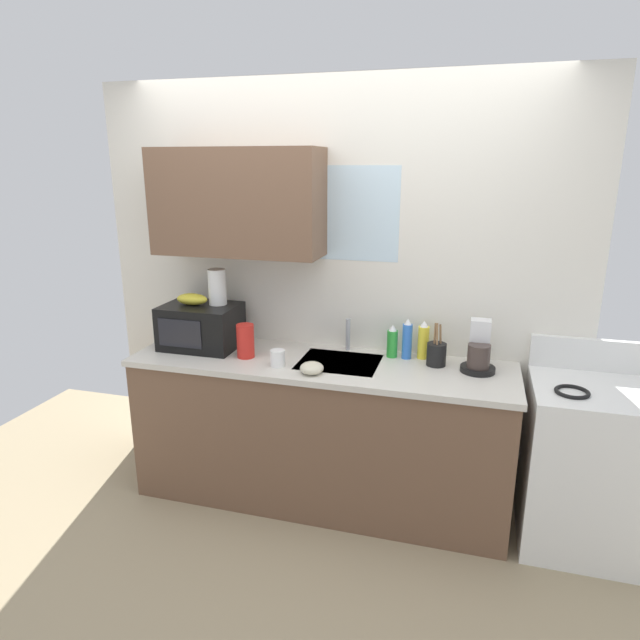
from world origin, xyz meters
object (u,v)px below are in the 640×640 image
object	(u,v)px
coffee_maker	(479,352)
dish_soap_bottle_green	(392,342)
microwave	(201,326)
banana_bunch	(192,299)
paper_towel_roll	(217,287)
dish_soap_bottle_yellow	(423,341)
utensil_crock	(436,354)
dish_soap_bottle_blue	(407,340)
small_bowl	(312,368)
mug_white	(278,358)
stove_range	(583,465)
cereal_canister	(245,341)

from	to	relation	value
coffee_maker	dish_soap_bottle_green	bearing A→B (deg)	170.36
microwave	banana_bunch	size ratio (longest dim) A/B	2.30
paper_towel_roll	coffee_maker	bearing A→B (deg)	0.30
banana_bunch	coffee_maker	bearing A→B (deg)	1.94
paper_towel_roll	dish_soap_bottle_yellow	xyz separation A→B (m)	(1.25, 0.12, -0.27)
utensil_crock	dish_soap_bottle_blue	bearing A→B (deg)	158.18
dish_soap_bottle_yellow	dish_soap_bottle_blue	bearing A→B (deg)	-162.43
banana_bunch	utensil_crock	world-z (taller)	banana_bunch
dish_soap_bottle_yellow	small_bowl	world-z (taller)	dish_soap_bottle_yellow
dish_soap_bottle_yellow	small_bowl	bearing A→B (deg)	-143.08
dish_soap_bottle_blue	mug_white	xyz separation A→B (m)	(-0.69, -0.33, -0.07)
stove_range	utensil_crock	size ratio (longest dim) A/B	4.27
cereal_canister	small_bowl	xyz separation A→B (m)	(0.45, -0.15, -0.07)
dish_soap_bottle_blue	dish_soap_bottle_green	bearing A→B (deg)	179.00
coffee_maker	small_bowl	xyz separation A→B (m)	(-0.87, -0.31, -0.07)
coffee_maker	dish_soap_bottle_blue	distance (m)	0.42
cereal_canister	dish_soap_bottle_blue	bearing A→B (deg)	14.64
dish_soap_bottle_green	dish_soap_bottle_yellow	world-z (taller)	dish_soap_bottle_yellow
coffee_maker	cereal_canister	size ratio (longest dim) A/B	1.40
stove_range	dish_soap_bottle_blue	size ratio (longest dim) A/B	4.44
coffee_maker	dish_soap_bottle_blue	xyz separation A→B (m)	(-0.41, 0.08, 0.01)
coffee_maker	dish_soap_bottle_green	xyz separation A→B (m)	(-0.49, 0.08, -0.01)
dish_soap_bottle_green	mug_white	distance (m)	0.69
cereal_canister	paper_towel_roll	bearing A→B (deg)	147.99
banana_bunch	dish_soap_bottle_green	bearing A→B (deg)	6.62
dish_soap_bottle_green	dish_soap_bottle_blue	xyz separation A→B (m)	(0.09, -0.00, 0.02)
dish_soap_bottle_yellow	utensil_crock	world-z (taller)	utensil_crock
microwave	coffee_maker	xyz separation A→B (m)	(1.67, 0.06, -0.03)
stove_range	paper_towel_roll	bearing A→B (deg)	177.43
microwave	paper_towel_roll	xyz separation A→B (m)	(0.10, 0.05, 0.24)
stove_range	dish_soap_bottle_blue	bearing A→B (deg)	169.26
stove_range	coffee_maker	bearing A→B (deg)	169.75
dish_soap_bottle_green	paper_towel_roll	bearing A→B (deg)	-175.09
microwave	paper_towel_roll	bearing A→B (deg)	27.17
microwave	coffee_maker	size ratio (longest dim) A/B	1.64
mug_white	utensil_crock	bearing A→B (deg)	16.73
dish_soap_bottle_green	coffee_maker	bearing A→B (deg)	-9.64
microwave	cereal_canister	world-z (taller)	microwave
dish_soap_bottle_yellow	utensil_crock	size ratio (longest dim) A/B	0.90
stove_range	utensil_crock	distance (m)	0.96
coffee_maker	dish_soap_bottle_yellow	distance (m)	0.33
dish_soap_bottle_yellow	mug_white	xyz separation A→B (m)	(-0.78, -0.36, -0.06)
paper_towel_roll	dish_soap_bottle_green	bearing A→B (deg)	4.91
dish_soap_bottle_green	cereal_canister	world-z (taller)	cereal_canister
banana_bunch	dish_soap_bottle_green	size ratio (longest dim) A/B	1.01
stove_range	microwave	world-z (taller)	microwave
dish_soap_bottle_yellow	dish_soap_bottle_green	bearing A→B (deg)	-171.25
microwave	paper_towel_roll	size ratio (longest dim) A/B	2.09
dish_soap_bottle_yellow	mug_white	bearing A→B (deg)	-155.20
dish_soap_bottle_green	utensil_crock	world-z (taller)	utensil_crock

